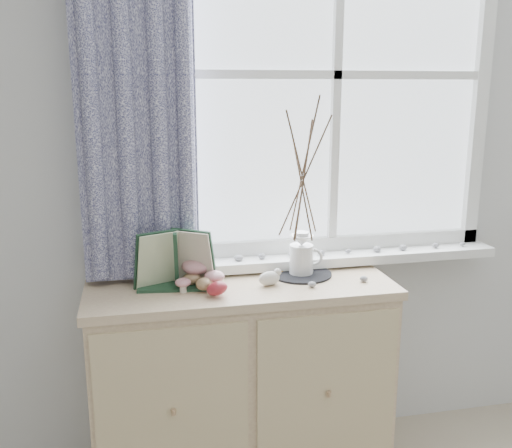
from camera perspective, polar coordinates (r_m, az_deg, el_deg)
name	(u,v)px	position (r m, az deg, el deg)	size (l,w,h in m)	color
sideboard	(242,382)	(2.42, -1.44, -15.54)	(1.20, 0.45, 0.85)	beige
botanical_book	(176,261)	(2.15, -7.96, -3.67)	(0.34, 0.13, 0.24)	#1C3A25
toadstool_cluster	(199,271)	(2.21, -5.73, -4.67)	(0.19, 0.17, 0.11)	silver
wooden_eggs	(204,284)	(2.16, -5.22, -5.96)	(0.14, 0.18, 0.08)	tan
songbird_figurine	(269,277)	(2.22, 1.34, -5.37)	(0.12, 0.06, 0.06)	beige
crocheted_doily	(301,274)	(2.36, 4.52, -4.99)	(0.25, 0.25, 0.01)	black
twig_pitcher	(303,173)	(2.26, 4.71, 5.09)	(0.34, 0.34, 0.73)	white
sideboard_pebbles	(328,278)	(2.29, 7.24, -5.39)	(0.25, 0.19, 0.02)	#99999C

